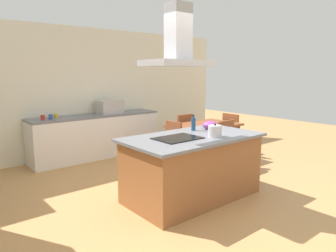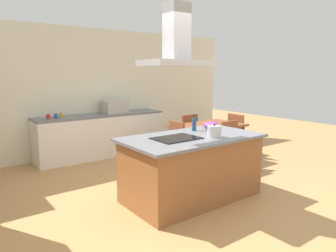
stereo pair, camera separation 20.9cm
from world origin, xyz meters
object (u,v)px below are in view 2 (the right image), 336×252
Objects in this scene: mixing_bowl at (211,125)px; dining_table at (208,129)px; cooktop at (176,138)px; olive_oil_bottle at (194,124)px; coffee_mug_blue at (56,116)px; chair_at_left_end at (172,143)px; chair_facing_island at (234,142)px; chair_facing_back_wall at (187,131)px; range_hood at (177,46)px; tea_kettle at (214,131)px; coffee_mug_yellow at (61,115)px; coffee_mug_red at (48,117)px; countertop_microwave at (115,107)px; chair_at_right_end at (239,131)px.

mixing_bowl is 1.40m from dining_table.
cooktop is 2.53× the size of olive_oil_bottle.
coffee_mug_blue reaches higher than chair_at_left_end.
chair_facing_island is 1.33m from chair_facing_back_wall.
mixing_bowl is at bearing 13.92° from cooktop.
olive_oil_bottle is 1.55m from dining_table.
tea_kettle is at bearing -25.90° from range_hood.
tea_kettle is 1.97m from dining_table.
range_hood is (-0.48, 0.23, 1.12)m from tea_kettle.
coffee_mug_blue is 0.15m from coffee_mug_yellow.
chair_facing_island reaches higher than dining_table.
coffee_mug_red is 1.00× the size of coffee_mug_blue.
tea_kettle reaches higher than coffee_mug_red.
range_hood is at bearing -101.41° from countertop_microwave.
countertop_microwave is at bearing 140.02° from chair_facing_back_wall.
chair_at_right_end is 1.00× the size of chair_at_left_end.
chair_facing_island is (2.34, -2.38, -0.44)m from coffee_mug_yellow.
chair_facing_back_wall is (2.61, -0.98, -0.44)m from coffee_mug_red.
olive_oil_bottle is 0.27× the size of chair_at_left_end.
chair_at_right_end and chair_at_left_end have the same top height.
dining_table is 0.68m from chair_facing_island.
coffee_mug_yellow is 0.06× the size of dining_table.
olive_oil_bottle reaches higher than chair_at_left_end.
countertop_microwave is 2.09m from dining_table.
range_hood is at bearing -79.05° from coffee_mug_yellow.
dining_table is (2.47, -1.63, -0.28)m from coffee_mug_blue.
chair_at_right_end is at bearing -36.01° from chair_facing_back_wall.
dining_table is at bearing 180.00° from chair_at_right_end.
countertop_microwave reaches higher than coffee_mug_yellow.
cooktop reaches higher than chair_at_left_end.
coffee_mug_yellow is (-1.04, 3.16, -0.03)m from tea_kettle.
chair_at_left_end is (0.29, 0.92, -0.49)m from olive_oil_bottle.
countertop_microwave is at bearing 89.89° from olive_oil_bottle.
olive_oil_bottle is 0.27× the size of chair_facing_back_wall.
mixing_bowl is 0.46× the size of countertop_microwave.
dining_table is at bearing -33.42° from coffee_mug_blue.
chair_at_right_end is at bearing -38.31° from countertop_microwave.
cooktop is 6.67× the size of coffee_mug_yellow.
chair_facing_back_wall is at bearing 60.94° from mixing_bowl.
chair_at_right_end is (0.92, 0.67, 0.00)m from chair_facing_island.
olive_oil_bottle is at bearing -63.50° from coffee_mug_blue.
coffee_mug_yellow is at bearing 129.75° from chair_at_left_end.
olive_oil_bottle is 1.28m from range_hood.
coffee_mug_yellow is 0.10× the size of chair_at_right_end.
tea_kettle is 2.52m from chair_facing_back_wall.
mixing_bowl is 1.96m from chair_facing_back_wall.
olive_oil_bottle reaches higher than coffee_mug_red.
range_hood is (-1.78, -1.21, 1.43)m from dining_table.
countertop_microwave is 1.42m from coffee_mug_red.
chair_at_right_end is (2.21, 1.44, -0.47)m from tea_kettle.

